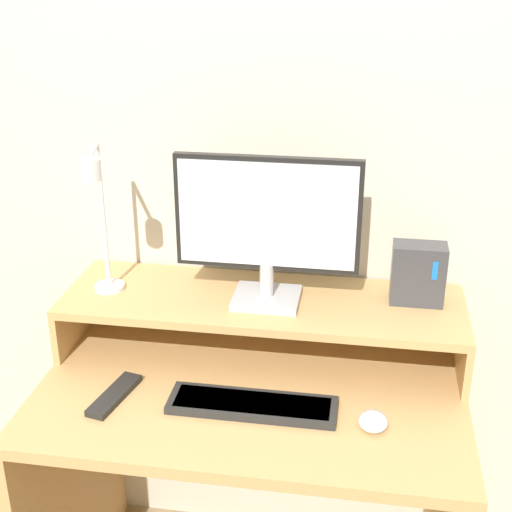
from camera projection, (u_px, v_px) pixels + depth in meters
wall_back at (274, 156)px, 1.91m from camera, size 6.00×0.05×2.50m
desk at (252, 462)px, 1.86m from camera, size 1.05×0.67×0.77m
monitor_shelf at (262, 306)px, 1.87m from camera, size 1.05×0.33×0.15m
monitor at (267, 224)px, 1.76m from camera, size 0.46×0.15×0.38m
desk_lamp at (99, 212)px, 1.75m from camera, size 0.10×0.21×0.41m
router_dock at (418, 274)px, 1.81m from camera, size 0.13×0.08×0.16m
keyboard at (252, 405)px, 1.67m from camera, size 0.40×0.11×0.02m
mouse at (373, 421)px, 1.60m from camera, size 0.07×0.08×0.03m
remote_control at (115, 395)px, 1.71m from camera, size 0.09×0.19×0.02m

